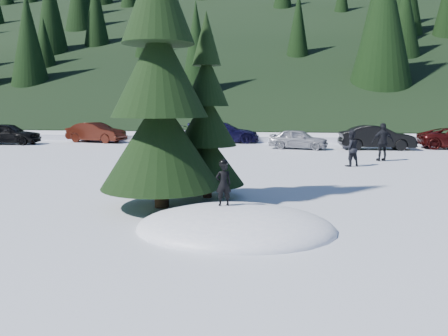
# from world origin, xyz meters

# --- Properties ---
(ground) EXTENTS (200.00, 200.00, 0.00)m
(ground) POSITION_xyz_m (0.00, 0.00, 0.00)
(ground) COLOR white
(ground) RESTS_ON ground
(snow_mound) EXTENTS (4.48, 3.52, 0.96)m
(snow_mound) POSITION_xyz_m (0.00, 0.00, 0.00)
(snow_mound) COLOR white
(snow_mound) RESTS_ON ground
(forest_hillside) EXTENTS (200.00, 60.00, 25.00)m
(forest_hillside) POSITION_xyz_m (0.00, 54.00, 12.50)
(forest_hillside) COLOR black
(forest_hillside) RESTS_ON ground
(spruce_tall) EXTENTS (3.20, 3.20, 8.60)m
(spruce_tall) POSITION_xyz_m (-2.20, 1.80, 3.32)
(spruce_tall) COLOR #301D10
(spruce_tall) RESTS_ON ground
(spruce_short) EXTENTS (2.20, 2.20, 5.37)m
(spruce_short) POSITION_xyz_m (-1.20, 3.20, 2.10)
(spruce_short) COLOR #301D10
(spruce_short) RESTS_ON ground
(child_skier) EXTENTS (0.42, 0.35, 0.99)m
(child_skier) POSITION_xyz_m (-0.29, 0.20, 0.97)
(child_skier) COLOR black
(child_skier) RESTS_ON snow_mound
(adult_0) EXTENTS (0.97, 0.88, 1.62)m
(adult_0) POSITION_xyz_m (3.99, 10.54, 0.81)
(adult_0) COLOR black
(adult_0) RESTS_ON ground
(adult_1) EXTENTS (1.16, 0.67, 1.86)m
(adult_1) POSITION_xyz_m (5.82, 12.64, 0.93)
(adult_1) COLOR black
(adult_1) RESTS_ON ground
(car_0) EXTENTS (4.52, 2.21, 1.49)m
(car_0) POSITION_xyz_m (-17.92, 18.44, 0.74)
(car_0) COLOR black
(car_0) RESTS_ON ground
(car_1) EXTENTS (4.58, 2.38, 1.44)m
(car_1) POSITION_xyz_m (-12.53, 20.87, 0.72)
(car_1) COLOR #351109
(car_1) RESTS_ON ground
(car_2) EXTENTS (4.81, 2.56, 1.29)m
(car_2) POSITION_xyz_m (-6.24, 20.88, 0.64)
(car_2) COLOR #4F5157
(car_2) RESTS_ON ground
(car_3) EXTENTS (5.24, 2.56, 1.47)m
(car_3) POSITION_xyz_m (-3.27, 21.81, 0.73)
(car_3) COLOR black
(car_3) RESTS_ON ground
(car_4) EXTENTS (3.84, 2.23, 1.23)m
(car_4) POSITION_xyz_m (1.94, 18.00, 0.61)
(car_4) COLOR #94959C
(car_4) RESTS_ON ground
(car_5) EXTENTS (4.53, 1.81, 1.46)m
(car_5) POSITION_xyz_m (6.66, 18.30, 0.73)
(car_5) COLOR black
(car_5) RESTS_ON ground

